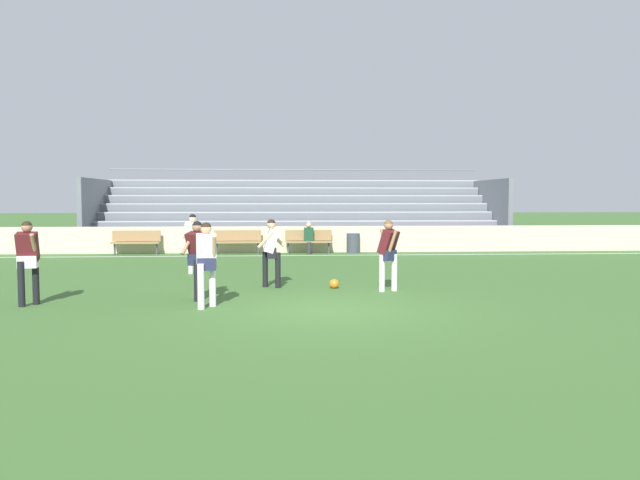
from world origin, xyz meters
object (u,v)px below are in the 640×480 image
bench_far_right (238,240)px  player_white_challenging (193,238)px  player_dark_overlapping (388,249)px  bench_centre_sideline (136,240)px  player_white_trailing_run (206,257)px  bench_near_wall_gap (309,239)px  player_dark_wide_left (28,255)px  player_dark_on_ball (197,253)px  trash_bin (353,243)px  spectator_seated (309,235)px  bleacher_stand (298,211)px  soccer_ball (334,284)px  player_white_deep_cover (271,247)px

bench_far_right → player_white_challenging: bearing=-98.1°
bench_far_right → player_dark_overlapping: player_dark_overlapping is taller
bench_centre_sideline → player_white_trailing_run: bearing=-71.3°
bench_near_wall_gap → player_dark_wide_left: (-6.11, -11.25, 0.45)m
player_dark_on_ball → player_white_challenging: size_ratio=0.99×
player_dark_wide_left → player_white_trailing_run: bearing=-7.8°
trash_bin → player_white_trailing_run: size_ratio=0.46×
spectator_seated → bleacher_stand: bearing=93.6°
player_white_challenging → player_dark_wide_left: 5.76m
bleacher_stand → bench_centre_sideline: (-6.27, -4.11, -1.01)m
player_white_trailing_run → player_dark_wide_left: size_ratio=0.99×
bleacher_stand → trash_bin: size_ratio=23.66×
bench_far_right → player_dark_overlapping: size_ratio=1.10×
player_white_trailing_run → player_dark_on_ball: size_ratio=1.00×
bench_near_wall_gap → bench_far_right: size_ratio=1.00×
bench_near_wall_gap → player_white_trailing_run: (-2.57, -11.73, 0.44)m
bench_near_wall_gap → player_dark_on_ball: player_dark_on_ball is taller
soccer_ball → player_white_deep_cover: bearing=169.7°
player_white_trailing_run → bench_far_right: bearing=90.7°
bench_far_right → trash_bin: bearing=2.3°
bench_far_right → player_white_challenging: (-0.87, -6.07, 0.45)m
player_white_deep_cover → player_white_trailing_run: size_ratio=0.98×
player_dark_on_ball → bleacher_stand: bearing=80.2°
player_white_deep_cover → player_dark_overlapping: (2.67, -0.78, 0.00)m
trash_bin → player_dark_wide_left: bearing=-124.6°
bench_centre_sideline → player_white_deep_cover: (5.20, -9.06, 0.42)m
trash_bin → player_dark_overlapping: bearing=-92.4°
bench_centre_sideline → player_dark_wide_left: 11.26m
player_white_challenging → player_dark_overlapping: bearing=-37.5°
player_dark_overlapping → bench_near_wall_gap: bearing=97.7°
soccer_ball → bench_near_wall_gap: bearing=90.8°
bench_near_wall_gap → player_white_challenging: (-3.58, -6.07, 0.45)m
bench_centre_sideline → player_dark_on_ball: 11.46m
player_white_deep_cover → player_dark_overlapping: 2.78m
bleacher_stand → bench_far_right: bleacher_stand is taller
bench_far_right → player_white_deep_cover: (1.38, -9.06, 0.42)m
player_white_deep_cover → player_dark_on_ball: (-1.51, -1.78, 0.02)m
player_dark_overlapping → player_dark_wide_left: bearing=-169.3°
bleacher_stand → player_white_deep_cover: size_ratio=10.99×
spectator_seated → player_white_trailing_run: player_white_trailing_run is taller
soccer_ball → bleacher_stand: bearing=91.7°
spectator_seated → player_dark_on_ball: bearing=-104.9°
player_white_challenging → soccer_ball: (3.72, -3.25, -0.89)m
trash_bin → soccer_ball: size_ratio=3.44×
player_dark_overlapping → soccer_ball: bearing=156.8°
player_dark_on_ball → soccer_ball: bearing=26.8°
bleacher_stand → bench_centre_sideline: size_ratio=9.94×
bench_near_wall_gap → spectator_seated: size_ratio=1.49×
bench_near_wall_gap → soccer_ball: size_ratio=8.18×
bleacher_stand → player_white_deep_cover: bleacher_stand is taller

